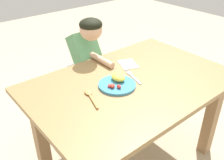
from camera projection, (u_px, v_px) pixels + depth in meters
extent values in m
plane|color=tan|center=(128.00, 159.00, 1.91)|extent=(8.00, 8.00, 0.00)
cube|color=olive|center=(132.00, 83.00, 1.57)|extent=(1.27, 0.85, 0.03)
cube|color=#97734D|center=(211.00, 117.00, 1.83)|extent=(0.08, 0.08, 0.65)
cube|color=#97734D|center=(41.00, 135.00, 1.66)|extent=(0.08, 0.08, 0.65)
cube|color=#97734D|center=(149.00, 83.00, 2.23)|extent=(0.08, 0.08, 0.65)
cylinder|color=teal|center=(117.00, 85.00, 1.51)|extent=(0.22, 0.22, 0.02)
ellipsoid|color=yellow|center=(118.00, 77.00, 1.53)|extent=(0.07, 0.10, 0.04)
ellipsoid|color=red|center=(109.00, 86.00, 1.47)|extent=(0.04, 0.04, 0.02)
ellipsoid|color=red|center=(113.00, 86.00, 1.46)|extent=(0.05, 0.05, 0.02)
ellipsoid|color=red|center=(119.00, 87.00, 1.46)|extent=(0.02, 0.03, 0.02)
cube|color=silver|center=(136.00, 79.00, 1.57)|extent=(0.05, 0.14, 0.01)
cube|color=silver|center=(129.00, 73.00, 1.64)|extent=(0.04, 0.04, 0.01)
cylinder|color=silver|center=(128.00, 71.00, 1.68)|extent=(0.01, 0.03, 0.00)
cylinder|color=silver|center=(127.00, 71.00, 1.67)|extent=(0.01, 0.03, 0.00)
cylinder|color=silver|center=(125.00, 71.00, 1.67)|extent=(0.01, 0.03, 0.00)
cylinder|color=#B88A49|center=(94.00, 102.00, 1.36)|extent=(0.05, 0.13, 0.01)
ellipsoid|color=#B88A49|center=(88.00, 92.00, 1.44)|extent=(0.05, 0.07, 0.02)
cube|color=#4D526A|center=(83.00, 95.00, 2.17)|extent=(0.18, 0.14, 0.55)
cube|color=#599966|center=(86.00, 53.00, 1.91)|extent=(0.19, 0.27, 0.34)
sphere|color=#D8A884|center=(91.00, 29.00, 1.75)|extent=(0.16, 0.16, 0.16)
ellipsoid|color=black|center=(91.00, 24.00, 1.73)|extent=(0.16, 0.16, 0.09)
cylinder|color=#D8A884|center=(102.00, 60.00, 1.77)|extent=(0.04, 0.23, 0.04)
cube|color=white|center=(128.00, 64.00, 1.76)|extent=(0.15, 0.18, 0.00)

